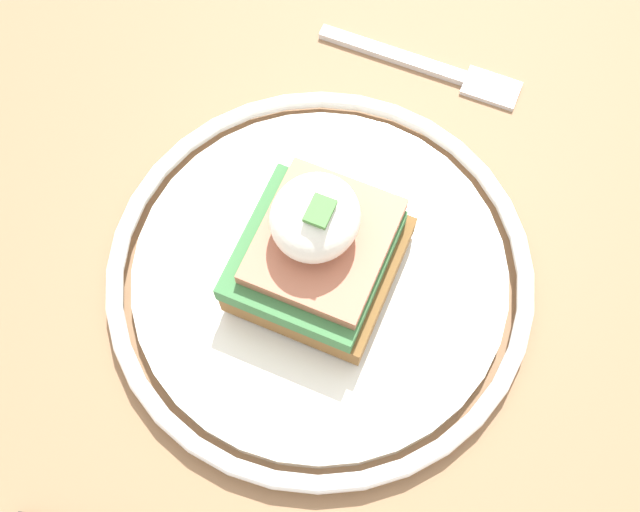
% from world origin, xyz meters
% --- Properties ---
extents(ground_plane, '(6.00, 6.00, 0.00)m').
position_xyz_m(ground_plane, '(0.00, 0.00, 0.00)').
color(ground_plane, '#9E9993').
extents(dining_table, '(0.84, 0.88, 0.76)m').
position_xyz_m(dining_table, '(0.00, 0.00, 0.64)').
color(dining_table, '#846042').
rests_on(dining_table, ground_plane).
extents(plate, '(0.25, 0.25, 0.02)m').
position_xyz_m(plate, '(0.03, 0.05, 0.77)').
color(plate, silver).
rests_on(plate, dining_table).
extents(sandwich, '(0.09, 0.08, 0.08)m').
position_xyz_m(sandwich, '(0.03, 0.04, 0.81)').
color(sandwich, brown).
rests_on(sandwich, plate).
extents(fork, '(0.02, 0.14, 0.00)m').
position_xyz_m(fork, '(-0.14, 0.05, 0.77)').
color(fork, silver).
rests_on(fork, dining_table).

